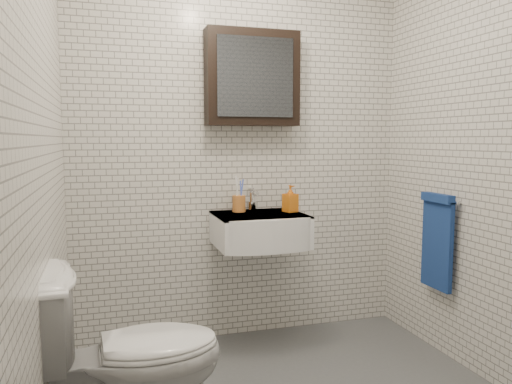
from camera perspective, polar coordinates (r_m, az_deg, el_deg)
room_shell at (r=2.34m, az=4.92°, el=9.77°), size 2.22×2.02×2.51m
washbasin at (r=3.09m, az=0.62°, el=-4.34°), size 0.55×0.50×0.20m
faucet at (r=3.25m, az=-0.42°, el=-0.95°), size 0.06×0.20×0.15m
mirror_cabinet at (r=3.25m, az=-0.41°, el=12.87°), size 0.60×0.15×0.60m
towel_rail at (r=3.21m, az=20.02°, el=-4.89°), size 0.09×0.30×0.58m
toothbrush_cup at (r=3.20m, az=-1.96°, el=-1.23°), size 0.11×0.11×0.23m
soap_bottle at (r=3.20m, az=3.95°, el=-0.75°), size 0.10×0.10×0.17m
toilet at (r=2.26m, az=-14.51°, el=-17.86°), size 0.81×0.49×0.81m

